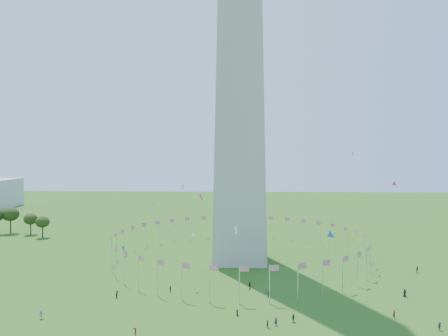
{
  "coord_description": "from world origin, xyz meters",
  "views": [
    {
      "loc": [
        0.12,
        -89.22,
        34.84
      ],
      "look_at": [
        -4.47,
        35.0,
        30.5
      ],
      "focal_mm": 35.0,
      "sensor_mm": 36.0,
      "label": 1
    }
  ],
  "objects": [
    {
      "name": "flag_ring",
      "position": [
        -0.0,
        50.0,
        4.5
      ],
      "size": [
        80.24,
        80.24,
        9.0
      ],
      "color": "silver",
      "rests_on": "ground"
    },
    {
      "name": "crowd",
      "position": [
        8.4,
        0.96,
        0.88
      ],
      "size": [
        95.32,
        68.17,
        1.95
      ],
      "color": "black",
      "rests_on": "ground"
    },
    {
      "name": "ground",
      "position": [
        0.0,
        0.0,
        0.0
      ],
      "size": [
        600.0,
        600.0,
        0.0
      ],
      "primitive_type": "plane",
      "color": "#255113",
      "rests_on": "ground"
    },
    {
      "name": "kites_aloft",
      "position": [
        18.72,
        23.02,
        17.38
      ],
      "size": [
        91.92,
        80.76,
        30.68
      ],
      "color": "blue",
      "rests_on": "ground"
    }
  ]
}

